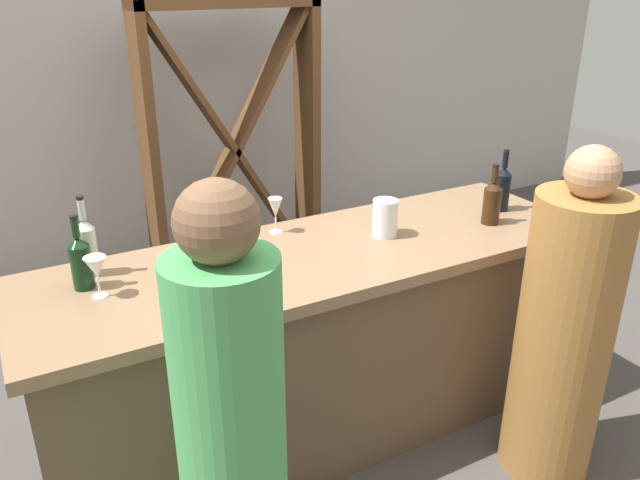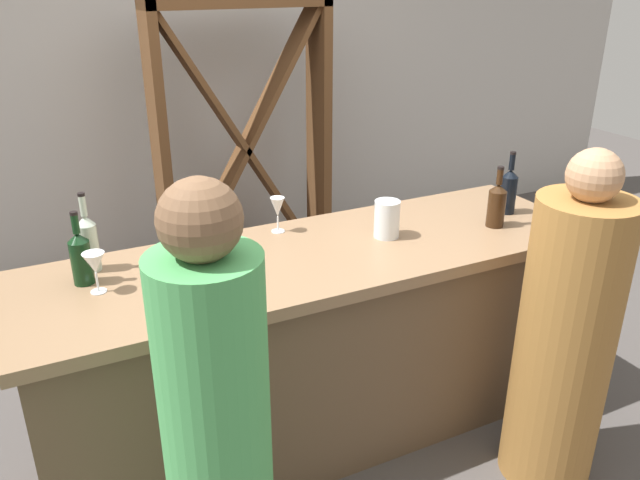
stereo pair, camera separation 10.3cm
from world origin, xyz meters
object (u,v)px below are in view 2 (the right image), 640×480
wine_bottle_center_amber_brown (497,204)px  wine_glass_near_center (95,264)px  person_center_guest (565,340)px  water_pitcher (387,219)px  person_left_guest (219,452)px  wine_bottle_second_right_near_black (509,190)px  wine_bottle_leftmost_dark_green (81,257)px  wine_glass_near_left (194,275)px  wine_bottle_second_left_clear_pale (88,241)px  wine_glass_near_right (277,208)px  wine_rack (244,148)px

wine_bottle_center_amber_brown → wine_glass_near_center: bearing=175.7°
wine_bottle_center_amber_brown → person_center_guest: (-0.09, -0.56, -0.37)m
water_pitcher → person_left_guest: person_left_guest is taller
wine_bottle_center_amber_brown → water_pitcher: bearing=167.6°
person_left_guest → person_center_guest: (1.44, 0.08, -0.08)m
wine_bottle_second_right_near_black → person_left_guest: (-1.69, -0.76, -0.30)m
wine_bottle_leftmost_dark_green → wine_glass_near_left: bearing=-42.3°
wine_bottle_second_left_clear_pale → wine_glass_near_left: 0.51m
wine_bottle_second_left_clear_pale → person_center_guest: (1.62, -0.90, -0.38)m
wine_bottle_leftmost_dark_green → wine_glass_near_center: bearing=-69.9°
wine_glass_near_left → wine_bottle_center_amber_brown: bearing=3.2°
wine_glass_near_right → wine_rack: bearing=76.2°
wine_rack → water_pitcher: wine_rack is taller
wine_glass_near_left → wine_bottle_second_left_clear_pale: bearing=125.7°
wine_bottle_second_left_clear_pale → wine_glass_near_left: size_ratio=2.34×
wine_bottle_leftmost_dark_green → person_left_guest: person_left_guest is taller
wine_glass_near_left → person_center_guest: size_ratio=0.10×
wine_bottle_second_right_near_black → wine_glass_near_center: wine_bottle_second_right_near_black is taller
wine_bottle_second_left_clear_pale → wine_rack: bearing=51.3°
water_pitcher → person_center_guest: size_ratio=0.12×
wine_bottle_leftmost_dark_green → wine_glass_near_center: wine_bottle_leftmost_dark_green is taller
person_center_guest → wine_bottle_second_right_near_black: bearing=-8.9°
wine_bottle_second_right_near_black → person_left_guest: bearing=-155.9°
wine_bottle_second_left_clear_pale → wine_bottle_second_right_near_black: (1.87, -0.22, -0.01)m
wine_bottle_second_right_near_black → person_center_guest: (-0.25, -0.67, -0.38)m
wine_glass_near_center → wine_glass_near_right: 0.84m
wine_glass_near_center → person_left_guest: bearing=-76.3°
wine_glass_near_center → wine_glass_near_right: (0.80, 0.24, -0.00)m
wine_glass_near_right → person_left_guest: person_left_guest is taller
wine_bottle_center_amber_brown → person_left_guest: (-1.52, -0.65, -0.29)m
wine_bottle_center_amber_brown → wine_glass_near_center: 1.72m
wine_glass_near_right → water_pitcher: 0.48m
wine_rack → person_left_guest: 2.59m
wine_bottle_second_right_near_black → wine_glass_near_center: bearing=179.4°
water_pitcher → wine_bottle_second_left_clear_pale: bearing=169.6°
wine_bottle_leftmost_dark_green → person_center_guest: 1.88m
wine_rack → wine_glass_near_right: bearing=-103.8°
wine_bottle_leftmost_dark_green → wine_bottle_second_left_clear_pale: bearing=67.6°
wine_bottle_leftmost_dark_green → water_pitcher: size_ratio=1.73×
wine_bottle_second_left_clear_pale → person_left_guest: person_left_guest is taller
person_center_guest → wine_bottle_leftmost_dark_green: bearing=76.2°
wine_rack → wine_bottle_leftmost_dark_green: bearing=-127.7°
water_pitcher → wine_glass_near_center: bearing=179.1°
person_left_guest → water_pitcher: bearing=-61.0°
wine_rack → wine_bottle_center_amber_brown: 1.84m
wine_rack → wine_glass_near_center: wine_rack is taller
person_left_guest → wine_rack: bearing=-29.4°
wine_bottle_center_amber_brown → wine_bottle_second_right_near_black: 0.20m
wine_bottle_second_left_clear_pale → person_center_guest: 1.89m
wine_bottle_second_right_near_black → person_center_guest: person_center_guest is taller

